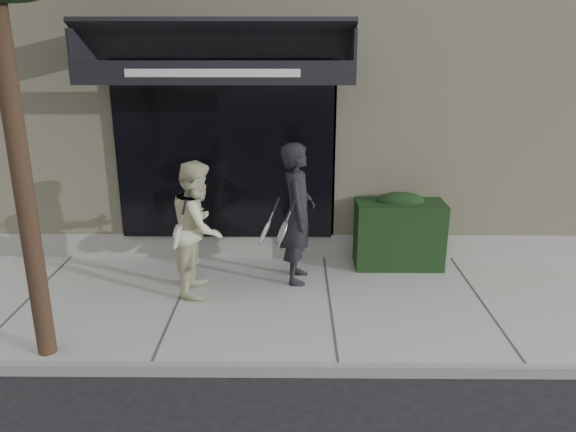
{
  "coord_description": "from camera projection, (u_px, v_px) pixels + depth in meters",
  "views": [
    {
      "loc": [
        -0.49,
        -6.72,
        3.45
      ],
      "look_at": [
        -0.56,
        0.6,
        1.1
      ],
      "focal_mm": 35.0,
      "sensor_mm": 36.0,
      "label": 1
    }
  ],
  "objects": [
    {
      "name": "ground",
      "position": [
        329.0,
        308.0,
        7.45
      ],
      "size": [
        80.0,
        80.0,
        0.0
      ],
      "primitive_type": "plane",
      "color": "black",
      "rests_on": "ground"
    },
    {
      "name": "sidewalk",
      "position": [
        329.0,
        304.0,
        7.43
      ],
      "size": [
        20.0,
        3.0,
        0.12
      ],
      "primitive_type": "cube",
      "color": "#A4A49F",
      "rests_on": "ground"
    },
    {
      "name": "curb",
      "position": [
        338.0,
        370.0,
        5.96
      ],
      "size": [
        20.0,
        0.1,
        0.14
      ],
      "primitive_type": "cube",
      "color": "gray",
      "rests_on": "ground"
    },
    {
      "name": "building_facade",
      "position": [
        317.0,
        73.0,
        11.33
      ],
      "size": [
        14.3,
        8.04,
        5.64
      ],
      "color": "beige",
      "rests_on": "ground"
    },
    {
      "name": "hedge",
      "position": [
        398.0,
        231.0,
        8.43
      ],
      "size": [
        1.3,
        0.7,
        1.14
      ],
      "color": "black",
      "rests_on": "sidewalk"
    },
    {
      "name": "pedestrian_front",
      "position": [
        297.0,
        214.0,
        7.75
      ],
      "size": [
        0.79,
        0.95,
        1.98
      ],
      "color": "black",
      "rests_on": "sidewalk"
    },
    {
      "name": "pedestrian_back",
      "position": [
        198.0,
        227.0,
        7.46
      ],
      "size": [
        0.71,
        0.91,
        1.81
      ],
      "color": "beige",
      "rests_on": "sidewalk"
    }
  ]
}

